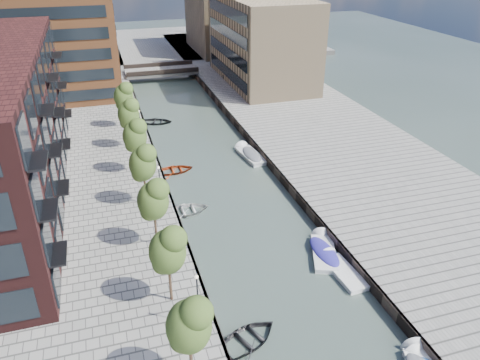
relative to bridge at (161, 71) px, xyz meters
name	(u,v)px	position (x,y,z in m)	size (l,w,h in m)	color
water	(199,143)	(0.00, -32.00, -1.39)	(300.00, 300.00, 0.00)	#38473F
quay_right	(313,126)	(16.00, -32.00, -0.89)	(20.00, 140.00, 1.00)	gray
quay_wall_left	(151,145)	(-6.10, -32.00, -0.89)	(0.25, 140.00, 1.00)	#332823
quay_wall_right	(245,134)	(6.10, -32.00, -0.89)	(0.25, 140.00, 1.00)	#332823
far_closure	(143,46)	(0.00, 28.00, -0.89)	(80.00, 40.00, 1.00)	gray
apartment_block	(6,129)	(-20.00, -42.00, 6.61)	(8.00, 38.00, 14.00)	black
tan_block_near	(261,40)	(16.00, -10.00, 6.61)	(12.00, 25.00, 14.00)	tan
tan_block_far	(221,12)	(16.00, 16.00, 7.61)	(12.00, 20.00, 16.00)	tan
bridge	(161,71)	(0.00, 0.00, 0.00)	(13.00, 6.00, 1.30)	gray
tree_0	(189,323)	(-8.50, -68.00, 3.92)	(2.50, 2.50, 5.95)	#382619
tree_1	(167,249)	(-8.50, -61.00, 3.92)	(2.50, 2.50, 5.95)	#382619
tree_2	(153,198)	(-8.50, -54.00, 3.92)	(2.50, 2.50, 5.95)	#382619
tree_3	(142,162)	(-8.50, -47.00, 3.92)	(2.50, 2.50, 5.95)	#382619
tree_4	(135,134)	(-8.50, -40.00, 3.92)	(2.50, 2.50, 5.95)	#382619
tree_5	(128,113)	(-8.50, -33.00, 3.92)	(2.50, 2.50, 5.95)	#382619
tree_6	(123,95)	(-8.50, -26.00, 3.92)	(2.50, 2.50, 5.95)	#382619
lamp_0	(198,295)	(-7.20, -64.00, 2.12)	(0.24, 0.24, 4.12)	black
lamp_1	(160,182)	(-7.20, -48.00, 2.12)	(0.24, 0.24, 4.12)	black
lamp_2	(140,123)	(-7.20, -32.00, 2.12)	(0.24, 0.24, 4.12)	black
sloop_0	(248,342)	(-4.30, -65.44, -1.39)	(3.30, 4.62, 0.96)	black
sloop_2	(175,172)	(-4.46, -39.30, -1.39)	(3.02, 4.23, 0.88)	#A53412
sloop_3	(186,213)	(-4.99, -48.32, -1.39)	(3.33, 4.66, 0.97)	silver
sloop_4	(156,123)	(-4.28, -23.23, -1.39)	(3.20, 4.49, 0.93)	black
motorboat_2	(340,269)	(5.01, -60.55, -1.30)	(2.00, 4.99, 1.63)	white
motorboat_3	(323,250)	(4.80, -58.00, -1.17)	(3.59, 5.61, 1.77)	white
motorboat_4	(250,155)	(4.91, -37.81, -1.16)	(2.63, 5.85, 1.88)	silver
car	(226,72)	(10.88, -5.68, 0.33)	(1.71, 4.24, 1.45)	gray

